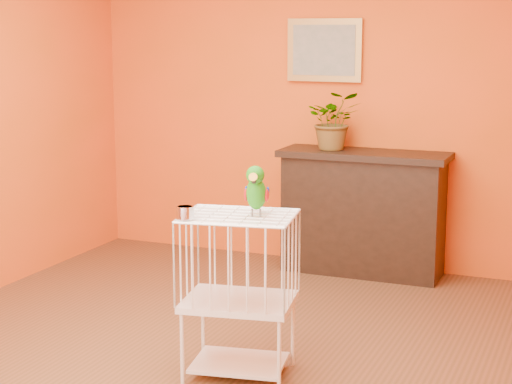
% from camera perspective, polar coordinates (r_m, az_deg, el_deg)
% --- Properties ---
extents(ground, '(4.50, 4.50, 0.00)m').
position_cam_1_polar(ground, '(5.26, -3.36, -10.60)').
color(ground, brown).
rests_on(ground, ground).
extents(room_shell, '(4.50, 4.50, 4.50)m').
position_cam_1_polar(room_shell, '(4.91, -3.57, 6.89)').
color(room_shell, '#EE5116').
rests_on(room_shell, ground).
extents(console_cabinet, '(1.32, 0.47, 0.98)m').
position_cam_1_polar(console_cabinet, '(6.80, 7.12, -1.37)').
color(console_cabinet, black).
rests_on(console_cabinet, ground).
extents(potted_plant, '(0.55, 0.58, 0.36)m').
position_cam_1_polar(potted_plant, '(6.74, 5.15, 4.32)').
color(potted_plant, '#26722D').
rests_on(potted_plant, console_cabinet).
extents(framed_picture, '(0.62, 0.04, 0.50)m').
position_cam_1_polar(framed_picture, '(6.96, 4.58, 9.41)').
color(framed_picture, '#AD853D').
rests_on(framed_picture, room_shell).
extents(birdcage, '(0.67, 0.56, 0.92)m').
position_cam_1_polar(birdcage, '(4.76, -1.15, -6.78)').
color(birdcage, silver).
rests_on(birdcage, ground).
extents(feed_cup, '(0.10, 0.10, 0.07)m').
position_cam_1_polar(feed_cup, '(4.54, -4.75, -1.37)').
color(feed_cup, silver).
rests_on(feed_cup, birdcage).
extents(parrot, '(0.15, 0.26, 0.28)m').
position_cam_1_polar(parrot, '(4.59, 0.01, 0.13)').
color(parrot, '#59544C').
rests_on(parrot, birdcage).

